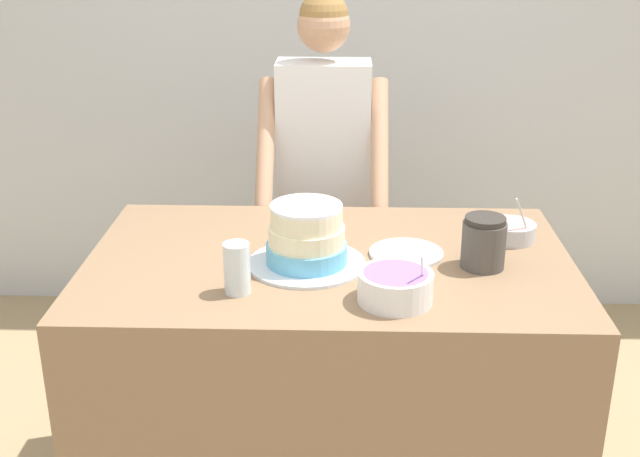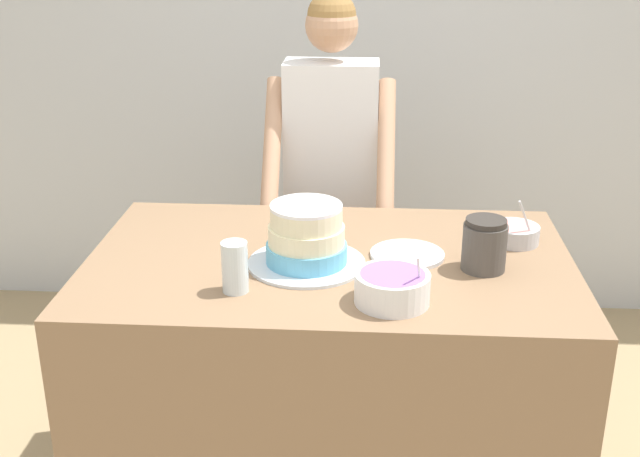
# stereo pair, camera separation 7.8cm
# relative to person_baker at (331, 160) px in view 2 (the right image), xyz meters

# --- Properties ---
(wall_back) EXTENTS (10.00, 0.05, 2.60)m
(wall_back) POSITION_rel_person_baker_xyz_m (0.04, 0.82, 0.28)
(wall_back) COLOR silver
(wall_back) RESTS_ON ground_plane
(counter) EXTENTS (1.50, 0.92, 0.94)m
(counter) POSITION_rel_person_baker_xyz_m (0.04, -0.79, -0.55)
(counter) COLOR #8C6B4C
(counter) RESTS_ON ground_plane
(person_baker) EXTENTS (0.49, 0.46, 1.67)m
(person_baker) POSITION_rel_person_baker_xyz_m (0.00, 0.00, 0.00)
(person_baker) COLOR #2D2D38
(person_baker) RESTS_ON ground_plane
(cake) EXTENTS (0.36, 0.36, 0.19)m
(cake) POSITION_rel_person_baker_xyz_m (-0.03, -0.84, 0.01)
(cake) COLOR silver
(cake) RESTS_ON counter
(frosting_bowl_pink) EXTENTS (0.16, 0.16, 0.17)m
(frosting_bowl_pink) POSITION_rel_person_baker_xyz_m (0.63, -0.62, -0.05)
(frosting_bowl_pink) COLOR silver
(frosting_bowl_pink) RESTS_ON counter
(frosting_bowl_purple) EXTENTS (0.21, 0.21, 0.16)m
(frosting_bowl_purple) POSITION_rel_person_baker_xyz_m (0.23, -1.08, -0.03)
(frosting_bowl_purple) COLOR white
(frosting_bowl_purple) RESTS_ON counter
(drinking_glass) EXTENTS (0.07, 0.07, 0.15)m
(drinking_glass) POSITION_rel_person_baker_xyz_m (-0.21, -1.04, -0.01)
(drinking_glass) COLOR silver
(drinking_glass) RESTS_ON counter
(ceramic_plate) EXTENTS (0.23, 0.23, 0.01)m
(ceramic_plate) POSITION_rel_person_baker_xyz_m (0.28, -0.76, -0.07)
(ceramic_plate) COLOR silver
(ceramic_plate) RESTS_ON counter
(stoneware_jar) EXTENTS (0.13, 0.13, 0.16)m
(stoneware_jar) POSITION_rel_person_baker_xyz_m (0.50, -0.84, -0.00)
(stoneware_jar) COLOR #4C4742
(stoneware_jar) RESTS_ON counter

